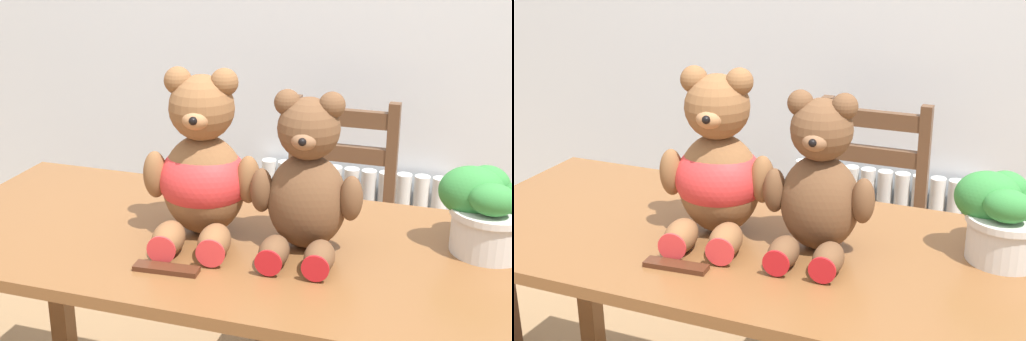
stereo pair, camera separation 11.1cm
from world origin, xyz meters
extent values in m
cylinder|color=silver|center=(-0.25, 1.49, 0.29)|extent=(0.06, 0.06, 0.58)
cylinder|color=silver|center=(-0.18, 1.49, 0.29)|extent=(0.06, 0.06, 0.58)
cylinder|color=silver|center=(-0.11, 1.49, 0.29)|extent=(0.06, 0.06, 0.58)
cylinder|color=silver|center=(-0.04, 1.49, 0.29)|extent=(0.06, 0.06, 0.58)
cylinder|color=silver|center=(0.03, 1.49, 0.29)|extent=(0.06, 0.06, 0.58)
cylinder|color=silver|center=(0.09, 1.49, 0.29)|extent=(0.06, 0.06, 0.58)
cylinder|color=silver|center=(0.16, 1.49, 0.29)|extent=(0.06, 0.06, 0.58)
cylinder|color=silver|center=(0.23, 1.49, 0.29)|extent=(0.06, 0.06, 0.58)
cylinder|color=silver|center=(0.30, 1.49, 0.29)|extent=(0.06, 0.06, 0.58)
cylinder|color=silver|center=(0.37, 1.49, 0.29)|extent=(0.06, 0.06, 0.58)
cylinder|color=silver|center=(0.44, 1.49, 0.29)|extent=(0.06, 0.06, 0.58)
cube|color=silver|center=(0.09, 1.49, 0.02)|extent=(0.75, 0.10, 0.04)
cube|color=brown|center=(0.00, 0.35, 0.76)|extent=(1.54, 0.71, 0.03)
cube|color=brown|center=(-0.72, 0.66, 0.37)|extent=(0.06, 0.06, 0.75)
cube|color=brown|center=(0.09, 1.10, 0.45)|extent=(0.40, 0.43, 0.03)
cube|color=brown|center=(0.27, 0.90, 0.22)|extent=(0.04, 0.04, 0.43)
cube|color=brown|center=(-0.09, 0.90, 0.22)|extent=(0.04, 0.04, 0.43)
cube|color=brown|center=(0.27, 1.30, 0.45)|extent=(0.04, 0.04, 0.91)
cube|color=brown|center=(-0.09, 1.30, 0.45)|extent=(0.04, 0.04, 0.91)
cube|color=brown|center=(0.09, 1.30, 0.84)|extent=(0.32, 0.03, 0.06)
cube|color=brown|center=(0.09, 1.30, 0.71)|extent=(0.32, 0.03, 0.06)
ellipsoid|color=brown|center=(-0.07, 0.37, 0.90)|extent=(0.23, 0.20, 0.25)
sphere|color=brown|center=(-0.07, 0.37, 1.10)|extent=(0.16, 0.16, 0.16)
sphere|color=brown|center=(-0.02, 0.38, 1.16)|extent=(0.07, 0.07, 0.07)
sphere|color=brown|center=(-0.13, 0.37, 1.16)|extent=(0.07, 0.07, 0.07)
ellipsoid|color=#B2794C|center=(-0.06, 0.32, 1.08)|extent=(0.07, 0.07, 0.05)
sphere|color=black|center=(-0.06, 0.29, 1.09)|extent=(0.02, 0.02, 0.02)
ellipsoid|color=brown|center=(0.04, 0.37, 0.93)|extent=(0.07, 0.07, 0.12)
ellipsoid|color=brown|center=(-0.18, 0.33, 0.93)|extent=(0.07, 0.07, 0.12)
ellipsoid|color=brown|center=(0.00, 0.25, 0.81)|extent=(0.09, 0.14, 0.07)
cylinder|color=red|center=(0.01, 0.19, 0.81)|extent=(0.07, 0.02, 0.07)
ellipsoid|color=brown|center=(-0.11, 0.24, 0.81)|extent=(0.09, 0.14, 0.07)
cylinder|color=red|center=(-0.10, 0.18, 0.81)|extent=(0.07, 0.02, 0.07)
ellipsoid|color=red|center=(-0.07, 0.37, 0.92)|extent=(0.25, 0.22, 0.18)
ellipsoid|color=brown|center=(0.19, 0.37, 0.89)|extent=(0.20, 0.17, 0.23)
sphere|color=brown|center=(0.19, 0.37, 1.07)|extent=(0.14, 0.14, 0.14)
sphere|color=brown|center=(0.24, 0.38, 1.13)|extent=(0.06, 0.06, 0.06)
sphere|color=brown|center=(0.14, 0.37, 1.13)|extent=(0.06, 0.06, 0.06)
ellipsoid|color=#8C5F3F|center=(0.19, 0.32, 1.06)|extent=(0.06, 0.06, 0.05)
sphere|color=black|center=(0.19, 0.29, 1.06)|extent=(0.02, 0.02, 0.02)
ellipsoid|color=brown|center=(0.29, 0.36, 0.92)|extent=(0.06, 0.06, 0.11)
ellipsoid|color=brown|center=(0.08, 0.35, 0.92)|extent=(0.06, 0.06, 0.11)
ellipsoid|color=brown|center=(0.25, 0.26, 0.81)|extent=(0.08, 0.12, 0.07)
cylinder|color=red|center=(0.25, 0.20, 0.81)|extent=(0.06, 0.01, 0.06)
ellipsoid|color=brown|center=(0.14, 0.25, 0.81)|extent=(0.08, 0.12, 0.07)
cylinder|color=red|center=(0.15, 0.20, 0.81)|extent=(0.06, 0.01, 0.06)
cylinder|color=beige|center=(0.60, 0.48, 0.83)|extent=(0.18, 0.18, 0.11)
cylinder|color=beige|center=(0.60, 0.48, 0.88)|extent=(0.19, 0.19, 0.02)
ellipsoid|color=#337F38|center=(0.58, 0.54, 0.92)|extent=(0.11, 0.10, 0.10)
ellipsoid|color=#337F38|center=(0.55, 0.48, 0.92)|extent=(0.15, 0.12, 0.12)
ellipsoid|color=#337F38|center=(0.60, 0.43, 0.93)|extent=(0.11, 0.08, 0.07)
cube|color=#472314|center=(-0.08, 0.15, 0.78)|extent=(0.15, 0.05, 0.01)
camera|label=1|loc=(0.55, -1.13, 1.53)|focal=50.00mm
camera|label=2|loc=(0.66, -1.09, 1.53)|focal=50.00mm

